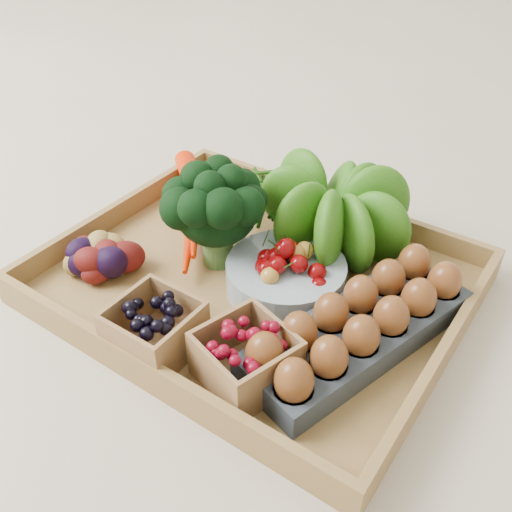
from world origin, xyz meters
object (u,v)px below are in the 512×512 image
Objects in this scene: broccoli at (217,229)px; egg_carton at (358,334)px; tray at (256,285)px; cherry_bowl at (286,276)px.

egg_carton is at bearing -8.05° from broccoli.
broccoli is 0.48× the size of egg_carton.
tray is 0.05m from cherry_bowl.
tray is at bearing -165.55° from cherry_bowl.
broccoli is 0.12m from cherry_bowl.
broccoli is (-0.07, 0.01, 0.07)m from tray.
egg_carton is at bearing -16.72° from cherry_bowl.
egg_carton is (0.13, -0.04, -0.00)m from cherry_bowl.
tray is at bearing -4.99° from broccoli.
tray is 0.10m from broccoli.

